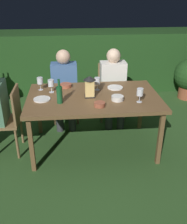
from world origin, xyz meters
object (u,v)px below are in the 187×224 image
chair_side_right_a (65,90)px  chair_head_near (9,118)px  wine_glass_b (40,81)px  bowl_bread (100,104)px  person_in_blue (65,85)px  person_in_cream (113,83)px  plate_a (115,88)px  wine_glass_d (97,81)px  lantern_centerpiece (90,85)px  wine_glass_c (51,84)px  bowl_olives (66,85)px  green_bottle_on_table (59,94)px  dining_table (94,100)px  bowl_salad (118,98)px  wine_glass_a (140,93)px  plate_b (42,99)px  chair_side_right_b (111,88)px

chair_side_right_a → chair_head_near: (-0.70, -0.90, 0.00)m
wine_glass_b → bowl_bread: (0.71, -0.59, -0.09)m
person_in_blue → chair_head_near: (-0.70, -0.71, -0.15)m
person_in_cream → plate_a: size_ratio=5.57×
chair_side_right_a → wine_glass_d: 0.91m
chair_side_right_a → person_in_blue: (0.00, -0.20, 0.15)m
person_in_cream → lantern_centerpiece: size_ratio=4.34×
wine_glass_c → plate_a: wine_glass_c is taller
chair_side_right_a → bowl_olives: 0.62m
chair_head_near → wine_glass_b: wine_glass_b is taller
lantern_centerpiece → wine_glass_d: 0.25m
green_bottle_on_table → person_in_blue: bearing=87.3°
wine_glass_b → person_in_blue: bearing=55.1°
dining_table → bowl_salad: bowl_salad is taller
plate_a → bowl_salad: 0.40m
person_in_cream → wine_glass_a: bearing=-80.9°
wine_glass_a → plate_b: bearing=171.4°
person_in_cream → plate_b: 1.26m
dining_table → plate_b: size_ratio=8.06×
chair_side_right_b → lantern_centerpiece: 1.09m
chair_head_near → bowl_olives: chair_head_near is taller
person_in_blue → lantern_centerpiece: person_in_blue is taller
wine_glass_a → wine_glass_b: 1.29m
green_bottle_on_table → lantern_centerpiece: bearing=23.6°
chair_side_right_b → bowl_salad: size_ratio=5.92×
chair_side_right_b → person_in_cream: bearing=-90.0°
wine_glass_a → bowl_bread: 0.49m
bowl_olives → lantern_centerpiece: bearing=-51.2°
chair_side_right_a → bowl_bread: bearing=-71.4°
plate_a → person_in_blue: bearing=145.8°
lantern_centerpiece → wine_glass_a: bearing=-21.0°
wine_glass_a → bowl_bread: (-0.48, -0.08, -0.09)m
wine_glass_b → bowl_salad: wine_glass_b is taller
plate_a → bowl_olives: bearing=171.3°
lantern_centerpiece → plate_a: 0.47m
wine_glass_c → bowl_olives: (0.18, 0.17, -0.09)m
lantern_centerpiece → wine_glass_b: (-0.62, 0.29, -0.03)m
wine_glass_b → chair_side_right_a: bearing=64.3°
person_in_cream → bowl_bread: 1.08m
person_in_cream → wine_glass_c: (-0.89, -0.54, 0.22)m
person_in_blue → person_in_cream: (0.74, 0.00, 0.00)m
green_bottle_on_table → plate_a: bearing=30.2°
bowl_olives → bowl_salad: (0.62, -0.50, 0.00)m
bowl_salad → wine_glass_d: bearing=119.8°
dining_table → plate_b: (-0.63, -0.06, 0.06)m
chair_head_near → wine_glass_a: (1.59, -0.23, 0.37)m
dining_table → plate_a: 0.40m
lantern_centerpiece → bowl_bread: 0.33m
chair_side_right_a → chair_side_right_b: size_ratio=1.00×
chair_side_right_b → wine_glass_c: bearing=-140.6°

